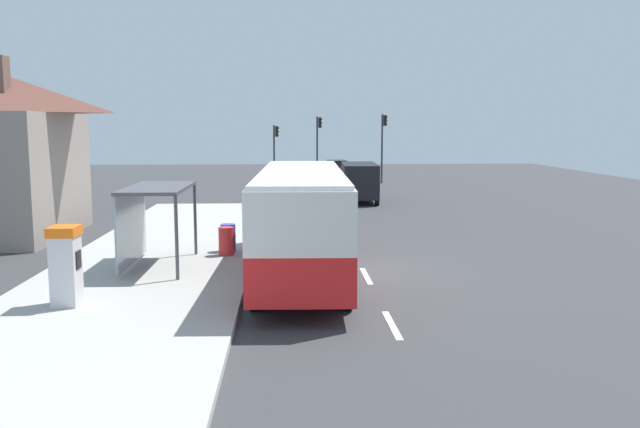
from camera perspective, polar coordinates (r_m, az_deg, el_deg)
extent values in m
cube|color=#38383A|center=(34.89, 0.70, 0.08)|extent=(56.00, 92.00, 0.04)
cube|color=#ADAAA3|center=(23.36, -13.36, -3.56)|extent=(6.20, 30.00, 0.18)
cube|color=silver|center=(15.39, 6.21, -9.47)|extent=(0.16, 2.20, 0.01)
cube|color=silver|center=(20.18, 4.00, -5.35)|extent=(0.16, 2.20, 0.01)
cube|color=silver|center=(25.05, 2.65, -2.81)|extent=(0.16, 2.20, 0.01)
cube|color=silver|center=(29.97, 1.75, -1.11)|extent=(0.16, 2.20, 0.01)
cube|color=silver|center=(34.91, 1.11, 0.12)|extent=(0.16, 2.20, 0.01)
cube|color=silver|center=(39.86, 0.62, 1.04)|extent=(0.16, 2.20, 0.01)
cube|color=silver|center=(44.82, 0.24, 1.76)|extent=(0.16, 2.20, 0.01)
cube|color=silver|center=(49.80, -0.06, 2.34)|extent=(0.16, 2.20, 0.01)
cube|color=red|center=(19.97, -1.59, -2.34)|extent=(2.79, 11.06, 1.15)
cube|color=silver|center=(19.79, -1.60, 1.37)|extent=(2.79, 11.06, 1.45)
cube|color=silver|center=(19.72, -1.61, 3.61)|extent=(2.66, 10.84, 0.12)
cube|color=black|center=(25.22, -1.54, 2.53)|extent=(2.30, 0.18, 1.22)
cube|color=black|center=(19.34, -5.20, 0.98)|extent=(0.30, 8.58, 1.10)
cylinder|color=black|center=(23.94, -4.24, -2.11)|extent=(0.31, 1.01, 1.00)
cylinder|color=black|center=(23.93, 1.17, -2.09)|extent=(0.31, 1.01, 1.00)
cylinder|color=black|center=(16.51, -5.60, -6.51)|extent=(0.31, 1.01, 1.00)
cylinder|color=black|center=(16.50, 2.30, -6.50)|extent=(0.31, 1.01, 1.00)
cube|color=black|center=(40.03, 3.40, 2.95)|extent=(2.22, 5.28, 1.96)
cube|color=black|center=(40.01, 3.41, 3.43)|extent=(2.17, 3.20, 0.44)
cylinder|color=black|center=(38.21, 4.93, 1.24)|extent=(0.25, 0.69, 0.68)
cylinder|color=black|center=(38.09, 2.23, 1.24)|extent=(0.25, 0.69, 0.68)
cylinder|color=black|center=(42.17, 4.44, 1.83)|extent=(0.25, 0.69, 0.68)
cylinder|color=black|center=(42.06, 1.99, 1.84)|extent=(0.25, 0.69, 0.68)
cube|color=#A51919|center=(60.24, 1.42, 3.82)|extent=(2.04, 4.49, 0.60)
cube|color=black|center=(60.00, 1.45, 4.37)|extent=(1.71, 2.46, 0.60)
cylinder|color=black|center=(61.64, 0.48, 3.62)|extent=(0.24, 0.65, 0.64)
cylinder|color=black|center=(61.85, 2.00, 3.63)|extent=(0.24, 0.65, 0.64)
cylinder|color=black|center=(58.67, 0.81, 3.42)|extent=(0.24, 0.65, 0.64)
cylinder|color=black|center=(58.89, 2.40, 3.43)|extent=(0.24, 0.65, 0.64)
cube|color=silver|center=(17.23, -21.01, -4.58)|extent=(0.60, 0.70, 1.70)
cube|color=orange|center=(17.06, -21.16, -1.39)|extent=(0.66, 0.76, 0.24)
cube|color=black|center=(17.08, -20.06, -3.71)|extent=(0.03, 0.36, 0.44)
cylinder|color=red|center=(22.65, -8.06, -2.32)|extent=(0.52, 0.52, 0.95)
cylinder|color=blue|center=(23.34, -7.91, -2.02)|extent=(0.52, 0.52, 0.95)
cylinder|color=#2D2D2D|center=(53.24, 5.35, 5.59)|extent=(0.14, 0.14, 5.49)
cube|color=black|center=(53.24, 5.62, 8.01)|extent=(0.24, 0.28, 0.84)
sphere|color=#360606|center=(53.26, 5.75, 8.31)|extent=(0.16, 0.16, 0.16)
sphere|color=#3C2C03|center=(53.26, 5.74, 8.01)|extent=(0.16, 0.16, 0.16)
sphere|color=green|center=(53.26, 5.74, 7.70)|extent=(0.16, 0.16, 0.16)
cylinder|color=#2D2D2D|center=(53.53, -3.97, 5.15)|extent=(0.14, 0.14, 4.63)
cube|color=black|center=(53.49, -3.75, 7.10)|extent=(0.24, 0.28, 0.84)
sphere|color=#360606|center=(53.48, -3.62, 7.40)|extent=(0.16, 0.16, 0.16)
sphere|color=#3C2C03|center=(53.48, -3.62, 7.10)|extent=(0.16, 0.16, 0.16)
sphere|color=green|center=(53.49, -3.62, 6.80)|extent=(0.16, 0.16, 0.16)
cylinder|color=#2D2D2D|center=(54.36, -0.25, 5.58)|extent=(0.14, 0.14, 5.33)
cube|color=black|center=(54.34, -0.01, 7.86)|extent=(0.24, 0.28, 0.84)
sphere|color=#360606|center=(54.35, 0.11, 8.16)|extent=(0.16, 0.16, 0.16)
sphere|color=#3C2C03|center=(54.35, 0.11, 7.86)|extent=(0.16, 0.16, 0.16)
sphere|color=green|center=(54.35, 0.11, 7.57)|extent=(0.16, 0.16, 0.16)
cube|color=#4C4C51|center=(20.96, -13.78, 2.20)|extent=(1.80, 4.00, 0.10)
cube|color=#8CA5B2|center=(21.28, -15.92, -1.05)|extent=(0.06, 3.80, 2.30)
cylinder|color=#4C4C51|center=(19.11, -12.23, -1.97)|extent=(0.10, 0.10, 2.44)
cylinder|color=#4C4C51|center=(22.83, -10.68, -0.41)|extent=(0.10, 0.10, 2.44)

